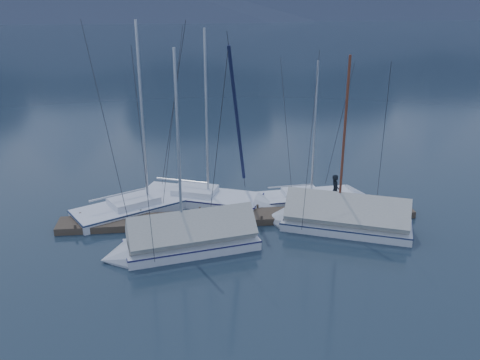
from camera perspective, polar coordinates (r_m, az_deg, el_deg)
The scene contains 9 objects.
ground at distance 24.11m, azimuth 0.54°, elevation -6.56°, with size 1000.00×1000.00×0.00m, color black.
dock at distance 25.85m, azimuth 0.00°, elevation -4.35°, with size 18.00×1.50×0.54m.
mooring_posts at distance 25.70m, azimuth -1.11°, elevation -3.91°, with size 15.12×1.52×0.35m.
sailboat_open_left at distance 27.81m, azimuth -9.21°, elevation -2.60°, with size 8.16×5.88×10.67m.
sailboat_open_mid at distance 27.83m, azimuth -2.51°, elevation -2.34°, with size 7.96×4.89×10.20m.
sailboat_open_right at distance 28.69m, azimuth 8.82°, elevation -1.92°, with size 6.52×2.73×8.43m.
sailboat_covered_near at distance 25.32m, azimuth 10.61°, elevation -4.39°, with size 7.43×4.71×9.29m.
sailboat_covered_far at distance 22.93m, azimuth -6.81°, elevation -6.88°, with size 7.26×3.48×9.79m.
person at distance 26.80m, azimuth 10.63°, elevation -1.20°, with size 0.64×0.42×1.76m, color black.
Camera 1 is at (-2.64, -21.31, 10.95)m, focal length 38.00 mm.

